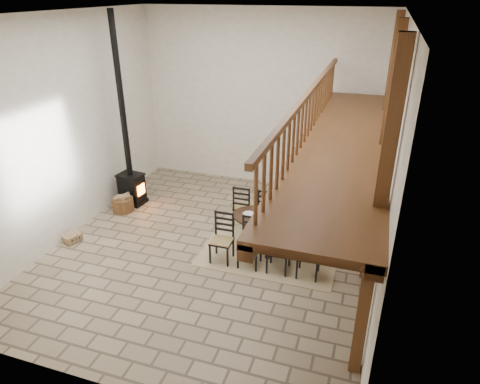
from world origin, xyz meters
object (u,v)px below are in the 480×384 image
(wood_stove, at_px, (129,165))
(log_basket, at_px, (123,204))
(log_stack, at_px, (72,238))
(dining_table, at_px, (273,233))

(wood_stove, height_order, log_basket, wood_stove)
(log_basket, bearing_deg, log_stack, -99.82)
(wood_stove, height_order, log_stack, wood_stove)
(dining_table, relative_size, wood_stove, 0.48)
(log_basket, xyz_separation_m, log_stack, (-0.30, -1.73, -0.10))
(dining_table, height_order, log_stack, dining_table)
(dining_table, xyz_separation_m, log_basket, (-4.25, 0.51, -0.19))
(log_stack, bearing_deg, wood_stove, 82.14)
(log_stack, bearing_deg, dining_table, 15.00)
(wood_stove, xyz_separation_m, log_stack, (-0.31, -2.22, -1.02))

